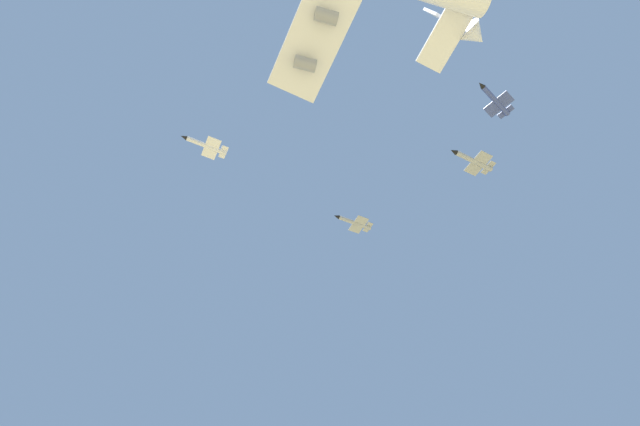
{
  "coord_description": "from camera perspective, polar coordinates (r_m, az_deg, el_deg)",
  "views": [
    {
      "loc": [
        42.98,
        63.09,
        3.35
      ],
      "look_at": [
        12.93,
        26.28,
        58.22
      ],
      "focal_mm": 25.06,
      "sensor_mm": 36.0,
      "label": 1
    }
  ],
  "objects": [
    {
      "name": "chase_jet_right_wing",
      "position": [
        164.0,
        4.45,
        -1.25
      ],
      "size": [
        15.31,
        8.84,
        4.0
      ],
      "rotation": [
        0.0,
        0.0,
        -0.25
      ],
      "color": "#999EA3"
    },
    {
      "name": "chase_jet_lead",
      "position": [
        146.19,
        21.5,
        13.2
      ],
      "size": [
        15.22,
        8.22,
        4.0
      ],
      "rotation": [
        0.0,
        0.0,
        0.05
      ],
      "color": "#38478C"
    },
    {
      "name": "chase_jet_left_wing",
      "position": [
        139.65,
        19.03,
        6.3
      ],
      "size": [
        15.33,
        8.75,
        4.0
      ],
      "rotation": [
        0.0,
        0.0,
        -0.21
      ],
      "color": "#999EA3"
    },
    {
      "name": "chase_jet_trailing",
      "position": [
        148.7,
        -14.27,
        8.31
      ],
      "size": [
        15.32,
        8.79,
        4.0
      ],
      "rotation": [
        0.0,
        0.0,
        -0.23
      ],
      "color": "silver"
    }
  ]
}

